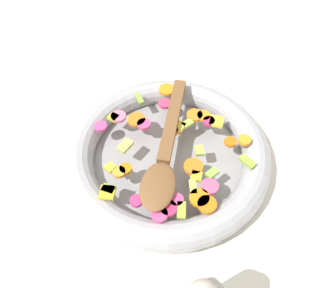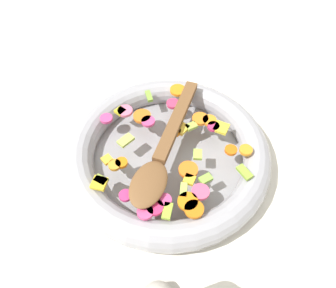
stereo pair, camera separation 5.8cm
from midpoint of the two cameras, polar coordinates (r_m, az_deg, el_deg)
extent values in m
plane|color=silver|center=(0.62, -2.67, -3.03)|extent=(4.00, 4.00, 0.00)
cylinder|color=gray|center=(0.61, -2.69, -2.70)|extent=(0.32, 0.32, 0.01)
torus|color=#9E9EA5|center=(0.60, -2.76, -1.65)|extent=(0.37, 0.37, 0.05)
cylinder|color=orange|center=(0.62, 2.00, 4.86)|extent=(0.04, 0.04, 0.01)
cylinder|color=orange|center=(0.59, -2.08, 2.13)|extent=(0.03, 0.03, 0.01)
cylinder|color=orange|center=(0.51, 3.56, -10.69)|extent=(0.04, 0.04, 0.01)
cylinder|color=orange|center=(0.55, -11.51, -5.00)|extent=(0.03, 0.03, 0.01)
cylinder|color=orange|center=(0.58, 8.04, 0.18)|extent=(0.03, 0.03, 0.01)
cylinder|color=orange|center=(0.55, -10.38, -4.46)|extent=(0.03, 0.03, 0.01)
cylinder|color=orange|center=(0.59, 10.48, 0.48)|extent=(0.03, 0.03, 0.01)
cylinder|color=orange|center=(0.54, 1.43, -4.16)|extent=(0.05, 0.05, 0.01)
cylinder|color=orange|center=(0.67, -2.70, 9.28)|extent=(0.04, 0.04, 0.01)
cylinder|color=orange|center=(0.62, 3.61, 4.76)|extent=(0.04, 0.04, 0.01)
cylinder|color=orange|center=(0.62, -8.17, 4.05)|extent=(0.04, 0.04, 0.01)
cylinder|color=orange|center=(0.51, 2.26, -9.58)|extent=(0.04, 0.04, 0.01)
cube|color=#BACF57|center=(0.58, -10.30, -0.50)|extent=(0.03, 0.03, 0.01)
cube|color=#89BE44|center=(0.54, 4.65, -5.29)|extent=(0.02, 0.02, 0.01)
cube|color=#96B937|center=(0.50, -0.98, -11.66)|extent=(0.03, 0.03, 0.01)
cube|color=#A8D653|center=(0.52, 1.20, -7.76)|extent=(0.03, 0.02, 0.01)
cube|color=#80AF3C|center=(0.65, -7.56, 7.66)|extent=(0.03, 0.01, 0.01)
cube|color=#A1BE47|center=(0.60, 0.68, 3.41)|extent=(0.02, 0.02, 0.01)
cube|color=#90AC3A|center=(0.54, -13.44, -7.87)|extent=(0.03, 0.02, 0.01)
cube|color=#A6CC4A|center=(0.56, 2.59, -1.33)|extent=(0.02, 0.02, 0.01)
cube|color=#90BA3A|center=(0.56, 10.84, -3.22)|extent=(0.03, 0.02, 0.01)
cylinder|color=#D84481|center=(0.61, -6.95, 3.29)|extent=(0.03, 0.03, 0.01)
cylinder|color=#D4447F|center=(0.51, -1.82, -9.95)|extent=(0.03, 0.03, 0.01)
cylinder|color=#C53271|center=(0.52, -8.75, -10.00)|extent=(0.03, 0.03, 0.01)
cylinder|color=#DF4680|center=(0.50, -4.82, -12.37)|extent=(0.03, 0.03, 0.01)
cylinder|color=#CD2F65|center=(0.61, 4.44, 3.84)|extent=(0.03, 0.03, 0.01)
cylinder|color=pink|center=(0.63, -11.27, 4.55)|extent=(0.04, 0.04, 0.01)
cylinder|color=#DC5078|center=(0.53, 4.15, -7.62)|extent=(0.04, 0.04, 0.01)
cylinder|color=#D53863|center=(0.64, -3.16, 6.89)|extent=(0.03, 0.03, 0.01)
cylinder|color=#D94283|center=(0.62, -14.27, 2.82)|extent=(0.03, 0.03, 0.01)
cylinder|color=#DB2B61|center=(0.51, -3.22, -11.36)|extent=(0.03, 0.03, 0.01)
cylinder|color=#D33563|center=(0.54, -5.40, -5.42)|extent=(0.03, 0.03, 0.01)
cube|color=yellow|center=(0.53, -13.63, -8.40)|extent=(0.03, 0.03, 0.01)
cube|color=gold|center=(0.56, -12.97, -4.21)|extent=(0.02, 0.02, 0.01)
cube|color=yellow|center=(0.61, 5.79, 3.76)|extent=(0.04, 0.04, 0.01)
cube|color=yellow|center=(0.54, 2.25, -5.62)|extent=(0.02, 0.02, 0.01)
cube|color=gold|center=(0.60, -1.15, 2.89)|extent=(0.03, 0.03, 0.01)
cube|color=gold|center=(0.63, -12.10, 4.42)|extent=(0.02, 0.02, 0.01)
cube|color=brown|center=(0.60, -1.97, 4.27)|extent=(0.16, 0.15, 0.01)
ellipsoid|color=brown|center=(0.52, -5.00, -7.50)|extent=(0.10, 0.10, 0.01)
camera|label=1|loc=(0.03, -92.87, -3.68)|focal=35.00mm
camera|label=2|loc=(0.03, 87.13, 3.68)|focal=35.00mm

